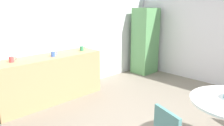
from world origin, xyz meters
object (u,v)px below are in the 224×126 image
(mug_white, at_px, (12,59))
(mug_red, at_px, (82,48))
(locker_cabinet, at_px, (145,41))
(mug_green, at_px, (53,54))

(mug_white, xyz_separation_m, mug_red, (1.45, -0.04, 0.00))
(locker_cabinet, height_order, mug_green, locker_cabinet)
(mug_green, bearing_deg, locker_cabinet, -0.12)
(mug_white, height_order, mug_red, same)
(mug_white, bearing_deg, locker_cabinet, -1.91)
(mug_white, bearing_deg, mug_green, -8.70)
(mug_green, height_order, mug_red, same)
(mug_white, distance_m, mug_green, 0.74)
(locker_cabinet, xyz_separation_m, mug_white, (-3.54, 0.12, 0.07))
(locker_cabinet, distance_m, mug_red, 2.08)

